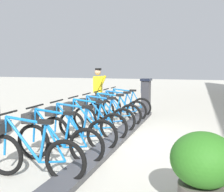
{
  "coord_description": "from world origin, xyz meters",
  "views": [
    {
      "loc": [
        -1.78,
        5.71,
        1.72
      ],
      "look_at": [
        0.5,
        -1.12,
        0.9
      ],
      "focal_mm": 41.65,
      "sensor_mm": 36.0,
      "label": 1
    }
  ],
  "objects": [
    {
      "name": "bike_docked_5",
      "position": [
        0.62,
        0.96,
        0.43
      ],
      "size": [
        1.72,
        0.54,
        1.02
      ],
      "color": "black",
      "rests_on": "ground"
    },
    {
      "name": "bike_docked_4",
      "position": [
        0.62,
        0.2,
        0.43
      ],
      "size": [
        1.72,
        0.54,
        1.02
      ],
      "color": "black",
      "rests_on": "ground"
    },
    {
      "name": "bike_docked_1",
      "position": [
        0.62,
        -2.07,
        0.43
      ],
      "size": [
        1.72,
        0.54,
        1.02
      ],
      "color": "black",
      "rests_on": "ground"
    },
    {
      "name": "dock_rail_base",
      "position": [
        0.0,
        0.0,
        0.05
      ],
      "size": [
        0.44,
        6.87,
        0.1
      ],
      "primitive_type": "cube",
      "color": "#47474C",
      "rests_on": "ground"
    },
    {
      "name": "bike_docked_7",
      "position": [
        0.62,
        2.48,
        0.43
      ],
      "size": [
        1.72,
        0.54,
        1.02
      ],
      "color": "black",
      "rests_on": "ground"
    },
    {
      "name": "bike_docked_0",
      "position": [
        0.62,
        -2.83,
        0.43
      ],
      "size": [
        1.72,
        0.54,
        1.02
      ],
      "color": "black",
      "rests_on": "ground"
    },
    {
      "name": "ground_plane",
      "position": [
        0.0,
        0.0,
        0.0
      ],
      "size": [
        60.0,
        60.0,
        0.0
      ],
      "primitive_type": "plane",
      "color": "beige"
    },
    {
      "name": "bike_docked_2",
      "position": [
        0.62,
        -1.31,
        0.43
      ],
      "size": [
        1.72,
        0.54,
        1.02
      ],
      "color": "black",
      "rests_on": "ground"
    },
    {
      "name": "planter_bush",
      "position": [
        -1.86,
        2.62,
        0.54
      ],
      "size": [
        0.76,
        0.76,
        0.97
      ],
      "color": "#59544C",
      "rests_on": "ground"
    },
    {
      "name": "bike_docked_3",
      "position": [
        0.62,
        -0.55,
        0.43
      ],
      "size": [
        1.72,
        0.54,
        1.02
      ],
      "color": "black",
      "rests_on": "ground"
    },
    {
      "name": "payment_kiosk",
      "position": [
        0.05,
        -3.74,
        0.67
      ],
      "size": [
        0.36,
        0.52,
        1.28
      ],
      "color": "#38383D",
      "rests_on": "ground"
    },
    {
      "name": "worker_near_rack",
      "position": [
        1.55,
        -2.73,
        0.91
      ],
      "size": [
        0.5,
        0.67,
        1.66
      ],
      "color": "white",
      "rests_on": "ground"
    },
    {
      "name": "bike_docked_6",
      "position": [
        0.62,
        1.72,
        0.43
      ],
      "size": [
        1.72,
        0.54,
        1.02
      ],
      "color": "black",
      "rests_on": "ground"
    }
  ]
}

